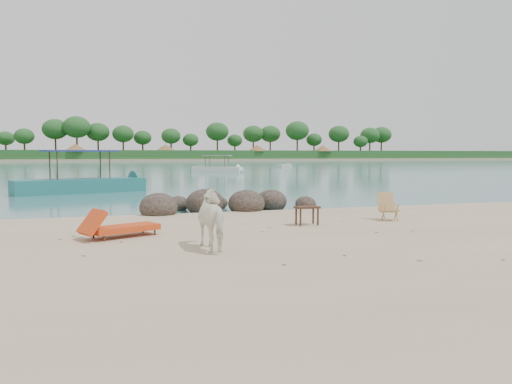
% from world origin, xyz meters
% --- Properties ---
extents(water, '(400.00, 400.00, 0.00)m').
position_xyz_m(water, '(0.00, 90.00, 0.00)').
color(water, '#3D7A7A').
rests_on(water, ground).
extents(far_shore, '(420.00, 90.00, 1.40)m').
position_xyz_m(far_shore, '(0.00, 170.00, 0.00)').
color(far_shore, tan).
rests_on(far_shore, ground).
extents(far_scenery, '(420.00, 18.00, 9.50)m').
position_xyz_m(far_scenery, '(0.03, 136.70, 3.14)').
color(far_scenery, '#1E4C1E').
rests_on(far_scenery, ground).
extents(boulders, '(6.41, 2.94, 1.02)m').
position_xyz_m(boulders, '(0.70, 6.63, 0.21)').
color(boulders, '#2A231C').
rests_on(boulders, ground).
extents(cow, '(0.84, 1.53, 1.23)m').
position_xyz_m(cow, '(-1.07, -0.45, 0.62)').
color(cow, white).
rests_on(cow, ground).
extents(side_table, '(0.65, 0.42, 0.52)m').
position_xyz_m(side_table, '(2.10, 2.19, 0.26)').
color(side_table, '#342114').
rests_on(side_table, ground).
extents(lounge_chair, '(2.11, 1.49, 0.60)m').
position_xyz_m(lounge_chair, '(-2.82, 1.68, 0.30)').
color(lounge_chair, '#D94819').
rests_on(lounge_chair, ground).
extents(deck_chair, '(0.66, 0.70, 0.82)m').
position_xyz_m(deck_chair, '(4.83, 2.34, 0.41)').
color(deck_chair, tan).
rests_on(deck_chair, ground).
extents(boat_near, '(7.67, 4.07, 3.65)m').
position_xyz_m(boat_near, '(-4.38, 17.50, 1.82)').
color(boat_near, '#1F6B6B').
rests_on(boat_near, water).
extents(boat_mid, '(6.08, 4.79, 3.11)m').
position_xyz_m(boat_mid, '(9.20, 44.52, 1.55)').
color(boat_mid, silver).
rests_on(boat_mid, water).
extents(boat_far, '(4.12, 4.29, 0.56)m').
position_xyz_m(boat_far, '(24.10, 62.79, 0.28)').
color(boat_far, '#B3B2AE').
rests_on(boat_far, water).
extents(dead_leaves, '(8.64, 5.75, 0.00)m').
position_xyz_m(dead_leaves, '(0.14, 0.24, 0.00)').
color(dead_leaves, brown).
rests_on(dead_leaves, ground).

